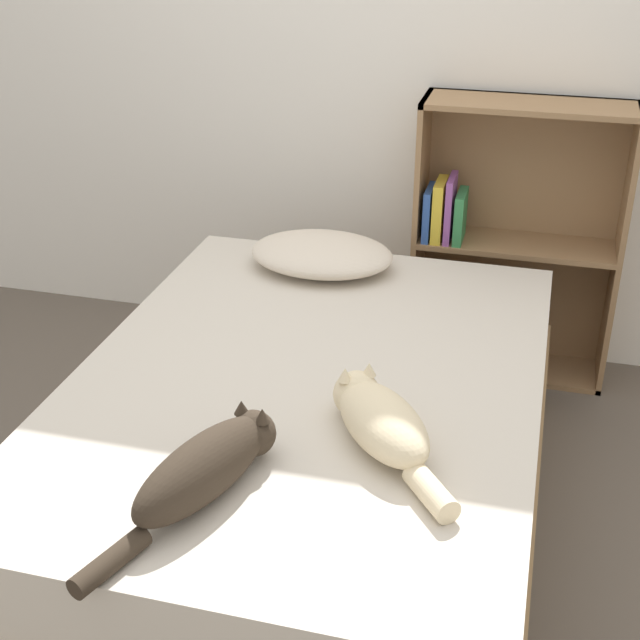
% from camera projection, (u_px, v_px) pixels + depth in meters
% --- Properties ---
extents(ground_plane, '(8.00, 8.00, 0.00)m').
position_uv_depth(ground_plane, '(308.00, 525.00, 2.68)').
color(ground_plane, brown).
extents(wall_back, '(8.00, 0.06, 2.50)m').
position_uv_depth(wall_back, '(401.00, 26.00, 3.20)').
color(wall_back, white).
rests_on(wall_back, ground_plane).
extents(bed, '(1.30, 1.81, 0.53)m').
position_uv_depth(bed, '(308.00, 454.00, 2.56)').
color(bed, '#99754C').
rests_on(bed, ground_plane).
extents(pillow, '(0.49, 0.36, 0.11)m').
position_uv_depth(pillow, '(322.00, 254.00, 3.04)').
color(pillow, beige).
rests_on(pillow, bed).
extents(cat_light, '(0.39, 0.45, 0.14)m').
position_uv_depth(cat_light, '(380.00, 421.00, 2.13)').
color(cat_light, beige).
rests_on(cat_light, bed).
extents(cat_dark, '(0.28, 0.58, 0.15)m').
position_uv_depth(cat_dark, '(207.00, 467.00, 1.95)').
color(cat_dark, '#33281E').
rests_on(cat_dark, bed).
extents(bookshelf, '(0.74, 0.26, 1.05)m').
position_uv_depth(bookshelf, '(510.00, 236.00, 3.32)').
color(bookshelf, '#8E6B47').
rests_on(bookshelf, ground_plane).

